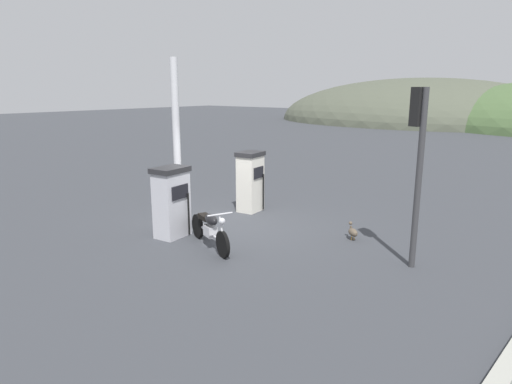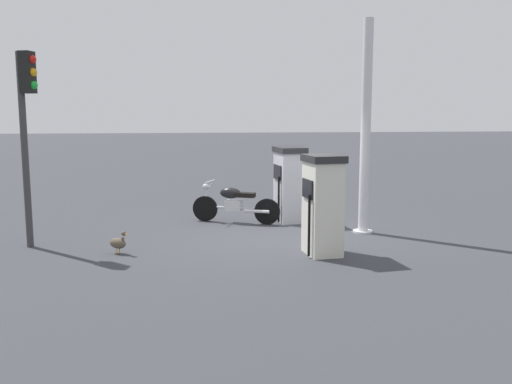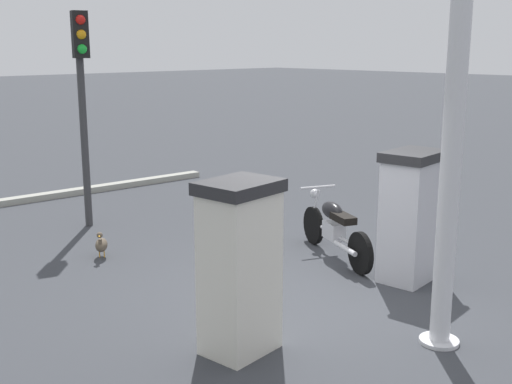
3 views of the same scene
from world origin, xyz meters
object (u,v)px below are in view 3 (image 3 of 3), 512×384
fuel_pump_near (411,215)px  fuel_pump_far (239,267)px  canopy_support_pole (452,143)px  roadside_traffic_light (82,82)px  wandering_duck (101,244)px  motorcycle_near_pump (334,227)px

fuel_pump_near → fuel_pump_far: fuel_pump_far is taller
fuel_pump_near → canopy_support_pole: bearing=133.3°
canopy_support_pole → roadside_traffic_light: bearing=3.4°
fuel_pump_far → wandering_duck: (3.49, -0.50, -0.67)m
fuel_pump_far → wandering_duck: bearing=-8.1°
wandering_duck → motorcycle_near_pump: bearing=-132.8°
fuel_pump_near → motorcycle_near_pump: (1.24, 0.00, -0.41)m
fuel_pump_near → canopy_support_pole: (-1.27, 1.35, 1.20)m
fuel_pump_near → wandering_duck: fuel_pump_near is taller
fuel_pump_far → canopy_support_pole: (-1.27, -1.58, 1.18)m
wandering_duck → roadside_traffic_light: roadside_traffic_light is taller
fuel_pump_near → wandering_duck: bearing=34.9°
fuel_pump_far → wandering_duck: size_ratio=4.15×
fuel_pump_far → wandering_duck: fuel_pump_far is taller
wandering_duck → canopy_support_pole: (-4.76, -1.08, 1.85)m
roadside_traffic_light → canopy_support_pole: 6.36m
fuel_pump_near → roadside_traffic_light: bearing=18.8°
motorcycle_near_pump → wandering_duck: (2.25, 2.43, -0.24)m
fuel_pump_far → roadside_traffic_light: (5.07, -1.20, 1.52)m
fuel_pump_near → canopy_support_pole: 2.21m
motorcycle_near_pump → canopy_support_pole: size_ratio=0.44×
motorcycle_near_pump → fuel_pump_near: bearing=-179.8°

